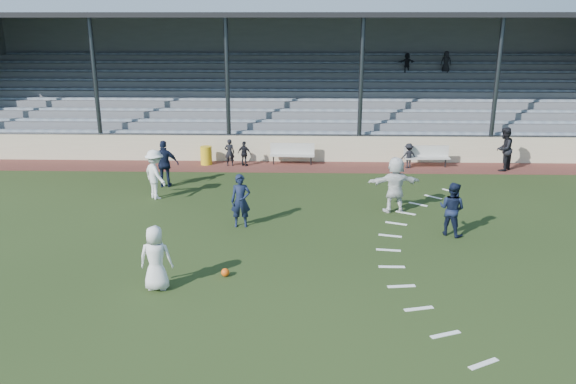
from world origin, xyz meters
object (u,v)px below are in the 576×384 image
Objects in this scene: bench_left at (292,152)px; player_white_lead at (156,258)px; football at (225,272)px; trash_bin at (206,155)px; official at (504,149)px; player_navy_lead at (241,201)px; bench_right at (426,154)px.

player_white_lead is (-3.03, -12.40, 0.23)m from bench_left.
trash_bin is at bearing 101.93° from football.
bench_left is 9.21m from official.
official is at bearing -137.28° from player_white_lead.
player_white_lead is 16.80m from official.
bench_left reaches higher than football.
bench_left is 1.18× the size of player_navy_lead.
trash_bin reaches higher than football.
official reaches higher than football.
bench_left is 5.97m from bench_right.
player_white_lead is (-1.56, -0.74, 0.71)m from football.
player_navy_lead is at bearing -98.19° from bench_left.
player_navy_lead reaches higher than trash_bin.
football is at bearing -93.97° from player_navy_lead.
football is at bearing -4.59° from official.
player_white_lead is at bearing -101.64° from bench_left.
player_white_lead is at bearing -113.47° from player_navy_lead.
bench_left is 3.90m from trash_bin.
player_white_lead is 4.66m from player_navy_lead.
football is (2.42, -11.48, -0.33)m from trash_bin.
trash_bin is at bearing -175.27° from bench_left.
official is at bearing 30.36° from player_navy_lead.
bench_right is 15.05m from player_white_lead.
official is at bearing -11.55° from bench_right.
player_white_lead reaches higher than football.
bench_right is at bearing -1.19° from bench_left.
bench_right is at bearing -0.93° from trash_bin.
player_navy_lead is (-7.42, -7.68, 0.27)m from bench_right.
bench_left is at bearing 76.02° from player_navy_lead.
bench_left and bench_right have the same top height.
bench_right is at bearing 56.72° from football.
football is 15.20m from official.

